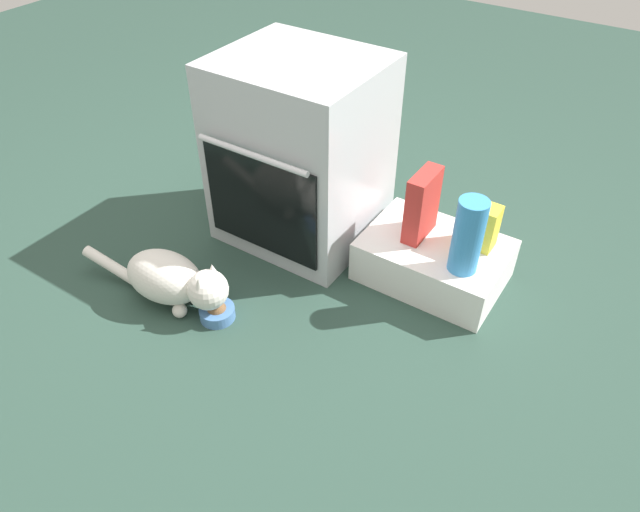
% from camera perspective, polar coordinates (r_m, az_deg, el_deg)
% --- Properties ---
extents(ground, '(8.00, 8.00, 0.00)m').
position_cam_1_polar(ground, '(2.39, -5.15, -2.92)').
color(ground, '#284238').
extents(oven, '(0.62, 0.59, 0.79)m').
position_cam_1_polar(oven, '(2.46, -1.92, 9.96)').
color(oven, '#B7BABF').
rests_on(oven, ground).
extents(pantry_cabinet, '(0.56, 0.40, 0.18)m').
position_cam_1_polar(pantry_cabinet, '(2.41, 10.93, -0.39)').
color(pantry_cabinet, white).
rests_on(pantry_cabinet, ground).
extents(food_bowl, '(0.13, 0.13, 0.08)m').
position_cam_1_polar(food_bowl, '(2.27, -9.94, -5.35)').
color(food_bowl, '#4C7AB7').
rests_on(food_bowl, ground).
extents(cat, '(0.68, 0.24, 0.22)m').
position_cam_1_polar(cat, '(2.31, -14.09, -2.22)').
color(cat, silver).
rests_on(cat, ground).
extents(cereal_box, '(0.07, 0.18, 0.28)m').
position_cam_1_polar(cereal_box, '(2.31, 9.87, 4.88)').
color(cereal_box, '#B72D28').
rests_on(cereal_box, pantry_cabinet).
extents(snack_bag, '(0.12, 0.09, 0.18)m').
position_cam_1_polar(snack_bag, '(2.33, 15.37, 2.82)').
color(snack_bag, yellow).
rests_on(snack_bag, pantry_cabinet).
extents(water_bottle, '(0.11, 0.11, 0.30)m').
position_cam_1_polar(water_bottle, '(2.16, 14.14, 1.88)').
color(water_bottle, '#388CD1').
rests_on(water_bottle, pantry_cabinet).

